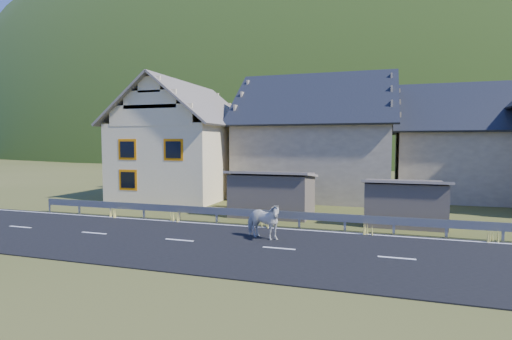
% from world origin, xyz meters
% --- Properties ---
extents(ground, '(160.00, 160.00, 0.00)m').
position_xyz_m(ground, '(0.00, 0.00, 0.00)').
color(ground, '#333F14').
rests_on(ground, ground).
extents(road, '(60.00, 7.00, 0.04)m').
position_xyz_m(road, '(0.00, 0.00, 0.02)').
color(road, black).
rests_on(road, ground).
extents(lane_markings, '(60.00, 6.60, 0.01)m').
position_xyz_m(lane_markings, '(0.00, 0.00, 0.04)').
color(lane_markings, silver).
rests_on(lane_markings, road).
extents(guardrail, '(28.10, 0.09, 0.75)m').
position_xyz_m(guardrail, '(-0.00, 3.68, 0.56)').
color(guardrail, '#93969B').
rests_on(guardrail, ground).
extents(shed_left, '(4.30, 3.30, 2.40)m').
position_xyz_m(shed_left, '(-2.00, 6.50, 1.10)').
color(shed_left, brown).
rests_on(shed_left, ground).
extents(shed_right, '(3.80, 2.90, 2.20)m').
position_xyz_m(shed_right, '(4.50, 6.00, 1.00)').
color(shed_right, brown).
rests_on(shed_right, ground).
extents(house_cream, '(7.80, 9.80, 8.30)m').
position_xyz_m(house_cream, '(-10.00, 12.00, 4.36)').
color(house_cream, beige).
rests_on(house_cream, ground).
extents(house_stone_a, '(10.80, 9.80, 8.90)m').
position_xyz_m(house_stone_a, '(-1.00, 15.00, 4.63)').
color(house_stone_a, tan).
rests_on(house_stone_a, ground).
extents(house_stone_b, '(9.80, 8.80, 8.10)m').
position_xyz_m(house_stone_b, '(9.00, 17.00, 4.24)').
color(house_stone_b, tan).
rests_on(house_stone_b, ground).
extents(mountain, '(440.00, 280.00, 260.00)m').
position_xyz_m(mountain, '(5.00, 180.00, -20.00)').
color(mountain, '#213F11').
rests_on(mountain, ground).
extents(conifer_patch, '(76.00, 50.00, 28.00)m').
position_xyz_m(conifer_patch, '(-55.00, 110.00, 6.00)').
color(conifer_patch, black).
rests_on(conifer_patch, ground).
extents(horse, '(1.27, 1.86, 1.44)m').
position_xyz_m(horse, '(-0.96, 1.18, 0.76)').
color(horse, silver).
rests_on(horse, road).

